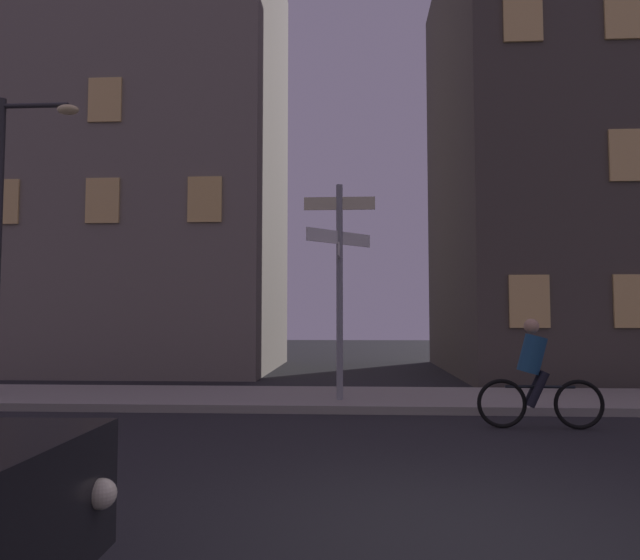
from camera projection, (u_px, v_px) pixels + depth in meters
The scene contains 7 objects.
ground_plane at pixel (461, 536), 4.41m from camera, with size 80.00×80.00×0.00m, color #232326.
sidewalk_kerb at pixel (396, 399), 11.37m from camera, with size 40.00×2.89×0.14m, color gray.
signpost at pixel (340, 270), 10.97m from camera, with size 1.32×1.43×3.96m.
street_lamp at pixel (9, 216), 11.83m from camera, with size 1.67×0.28×5.90m.
cyclist at pixel (536, 377), 8.74m from camera, with size 1.82×0.34×1.61m.
building_left_block at pixel (151, 155), 19.37m from camera, with size 8.19×7.19×13.86m.
building_right_block at pixel (639, 156), 17.81m from camera, with size 11.53×8.77×12.97m.
Camera 1 is at (-0.79, -4.58, 1.61)m, focal length 33.38 mm.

